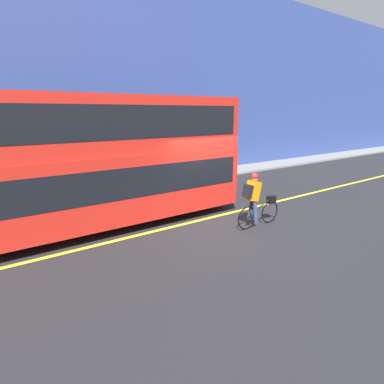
% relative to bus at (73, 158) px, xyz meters
% --- Properties ---
extents(ground_plane, '(80.00, 80.00, 0.00)m').
position_rel_bus_xyz_m(ground_plane, '(3.58, -1.40, -2.04)').
color(ground_plane, '#232326').
extents(road_center_line, '(50.00, 0.14, 0.01)m').
position_rel_bus_xyz_m(road_center_line, '(3.58, -1.31, -2.04)').
color(road_center_line, yellow).
rests_on(road_center_line, ground_plane).
extents(sidewalk_curb, '(60.00, 1.77, 0.10)m').
position_rel_bus_xyz_m(sidewalk_curb, '(3.58, 4.05, -1.99)').
color(sidewalk_curb, gray).
rests_on(sidewalk_curb, ground_plane).
extents(building_facade, '(60.00, 0.30, 9.68)m').
position_rel_bus_xyz_m(building_facade, '(3.58, 5.09, 2.80)').
color(building_facade, '#33478C').
rests_on(building_facade, ground_plane).
extents(bus, '(9.65, 2.47, 3.68)m').
position_rel_bus_xyz_m(bus, '(0.00, 0.00, 0.00)').
color(bus, black).
rests_on(bus, ground_plane).
extents(cyclist_on_bike, '(1.62, 0.32, 1.62)m').
position_rel_bus_xyz_m(cyclist_on_bike, '(4.25, -2.65, -1.17)').
color(cyclist_on_bike, black).
rests_on(cyclist_on_bike, ground_plane).
extents(street_sign_post, '(0.36, 0.09, 2.76)m').
position_rel_bus_xyz_m(street_sign_post, '(8.90, 3.96, -0.41)').
color(street_sign_post, '#59595B').
rests_on(street_sign_post, sidewalk_curb).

